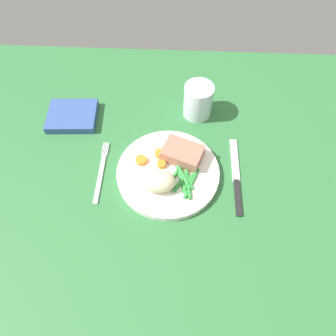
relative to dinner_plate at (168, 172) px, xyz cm
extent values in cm
cube|color=#2D6B38|center=(-2.10, -0.14, -1.80)|extent=(120.00, 90.00, 2.00)
cylinder|color=white|center=(0.00, 0.00, 0.00)|extent=(23.46, 23.46, 1.60)
cube|color=#A86B56|center=(3.17, 3.69, 2.44)|extent=(10.46, 8.88, 3.28)
ellipsoid|color=beige|center=(-2.11, -4.22, 3.11)|extent=(7.89, 5.35, 4.62)
cylinder|color=orange|center=(-1.70, 3.82, 1.38)|extent=(1.86, 1.86, 1.16)
cylinder|color=orange|center=(-6.28, 2.11, 1.29)|extent=(2.56, 2.56, 0.98)
cylinder|color=orange|center=(-2.46, 4.18, 1.32)|extent=(1.97, 1.97, 1.04)
cylinder|color=orange|center=(-1.56, 1.23, 1.34)|extent=(2.03, 2.03, 1.08)
cylinder|color=orange|center=(-6.37, 2.21, 1.24)|extent=(2.54, 2.54, 0.89)
cylinder|color=orange|center=(-1.74, 4.25, 1.34)|extent=(2.43, 2.43, 1.08)
cylinder|color=#2D8C38|center=(1.99, -0.66, 1.23)|extent=(3.99, 6.92, 0.86)
cylinder|color=#2D8C38|center=(3.15, -2.74, 1.16)|extent=(3.11, 8.12, 0.73)
cylinder|color=#2D8C38|center=(5.06, -2.53, 1.18)|extent=(3.85, 6.75, 0.75)
cylinder|color=#2D8C38|center=(4.63, -1.30, 1.11)|extent=(2.59, 7.20, 0.62)
cylinder|color=#2D8C38|center=(2.77, -0.50, 1.25)|extent=(4.51, 7.86, 0.90)
cylinder|color=#2D8C38|center=(5.35, -3.39, 1.16)|extent=(3.61, 7.76, 0.73)
cylinder|color=#2D8C38|center=(4.62, -3.59, 1.17)|extent=(1.73, 7.52, 0.75)
cylinder|color=#2D8C38|center=(2.99, -3.08, 1.23)|extent=(3.83, 5.41, 0.86)
cube|color=silver|center=(-15.55, -2.00, -0.60)|extent=(1.00, 13.00, 0.40)
cube|color=silver|center=(-16.15, 6.30, -0.60)|extent=(0.24, 3.60, 0.40)
cube|color=silver|center=(-15.75, 6.30, -0.60)|extent=(0.24, 3.60, 0.40)
cube|color=silver|center=(-15.35, 6.30, -0.60)|extent=(0.24, 3.60, 0.40)
cube|color=silver|center=(-14.95, 6.30, -0.60)|extent=(0.24, 3.60, 0.40)
cube|color=black|center=(15.69, -5.50, -0.60)|extent=(1.30, 9.00, 0.64)
cube|color=silver|center=(15.69, 4.50, -0.60)|extent=(1.70, 12.00, 0.40)
cylinder|color=silver|center=(6.69, 19.24, 3.68)|extent=(7.31, 7.31, 8.97)
cylinder|color=silver|center=(6.69, 19.24, 1.34)|extent=(6.72, 6.72, 4.28)
cube|color=#334C8C|center=(-25.50, 15.73, 0.20)|extent=(12.83, 10.97, 1.99)
camera|label=1|loc=(1.76, -37.68, 61.28)|focal=33.50mm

